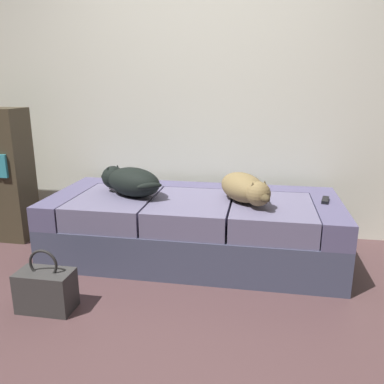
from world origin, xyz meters
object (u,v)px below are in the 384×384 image
at_px(couch, 193,227).
at_px(dog_tan, 245,188).
at_px(tv_remote, 325,200).
at_px(handbag, 46,290).
at_px(dog_dark, 130,181).

relative_size(couch, dog_tan, 3.88).
distance_m(couch, dog_tan, 0.52).
bearing_deg(dog_tan, tv_remote, 11.47).
bearing_deg(handbag, dog_tan, 36.62).
bearing_deg(handbag, tv_remote, 29.23).
height_order(dog_dark, dog_tan, dog_dark).
bearing_deg(dog_tan, dog_dark, 177.45).
bearing_deg(tv_remote, couch, -165.50).
height_order(couch, handbag, couch).
height_order(couch, dog_tan, dog_tan).
relative_size(tv_remote, handbag, 0.40).
distance_m(dog_dark, handbag, 1.00).
relative_size(dog_tan, handbag, 1.45).
xyz_separation_m(couch, tv_remote, (0.95, 0.04, 0.25)).
bearing_deg(dog_dark, couch, 4.33).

